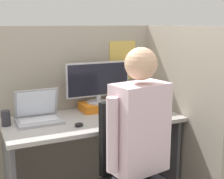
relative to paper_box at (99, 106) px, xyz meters
name	(u,v)px	position (x,y,z in m)	size (l,w,h in m)	color
cubicle_panel_back	(78,109)	(-0.13, 0.16, -0.05)	(1.87, 0.05, 1.45)	gray
cubicle_panel_right	(171,111)	(0.58, -0.25, -0.05)	(0.04, 1.27, 1.45)	gray
desk	(93,140)	(-0.13, -0.18, -0.22)	(1.37, 0.64, 0.74)	#9E9993
paper_box	(99,106)	(0.00, 0.00, 0.00)	(0.31, 0.21, 0.07)	orange
monitor	(98,82)	(0.00, 0.00, 0.21)	(0.56, 0.20, 0.35)	#B2B2B7
laptop	(38,115)	(-0.54, -0.11, 0.02)	(0.33, 0.24, 0.25)	#99999E
mouse	(79,125)	(-0.30, -0.34, -0.02)	(0.06, 0.05, 0.03)	black
stapler	(157,108)	(0.44, -0.23, 0.00)	(0.05, 0.16, 0.06)	black
carrot_toy	(131,116)	(0.13, -0.33, -0.01)	(0.04, 0.15, 0.04)	orange
office_chair	(134,173)	(-0.05, -0.72, -0.28)	(0.55, 0.59, 0.97)	black
person	(142,143)	(-0.08, -0.87, 0.00)	(0.47, 0.47, 1.34)	black
coffee_mug	(136,100)	(0.36, -0.01, 0.02)	(0.07, 0.07, 0.10)	white
pen_cup	(6,118)	(-0.77, -0.11, 0.02)	(0.07, 0.07, 0.11)	#28282D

